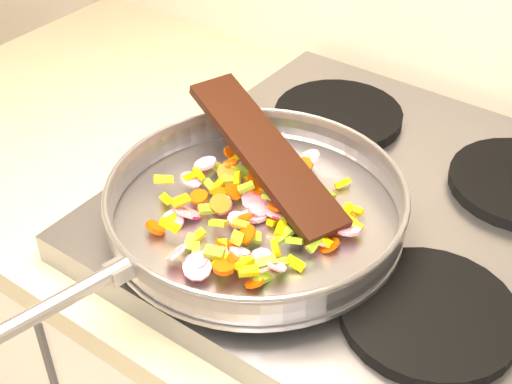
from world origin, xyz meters
The scene contains 7 objects.
cooktop centered at (-0.70, 1.67, 0.92)m, with size 0.60×0.60×0.04m, color #939399.
grate_fl centered at (-0.84, 1.52, 0.95)m, with size 0.19×0.19×0.02m, color black.
grate_fr centered at (-0.56, 1.52, 0.95)m, with size 0.19×0.19×0.02m, color black.
grate_bl centered at (-0.84, 1.81, 0.95)m, with size 0.19×0.19×0.02m, color black.
saute_pan centered at (-0.79, 1.53, 0.98)m, with size 0.39×0.55×0.05m.
vegetable_heap centered at (-0.79, 1.53, 0.98)m, with size 0.26×0.28×0.05m.
wooden_spatula centered at (-0.82, 1.59, 1.01)m, with size 0.27×0.06×0.01m, color black.
Camera 1 is at (-0.41, 1.01, 1.51)m, focal length 50.00 mm.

